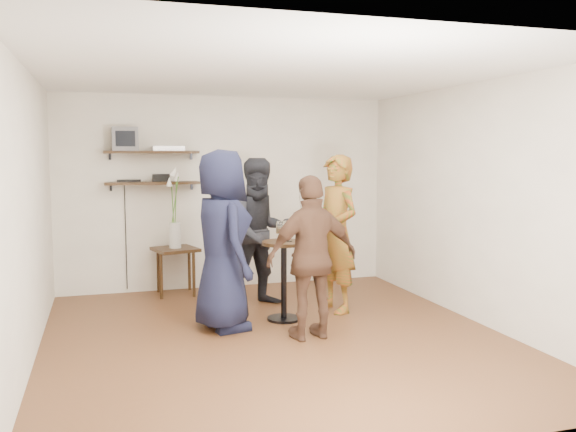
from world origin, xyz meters
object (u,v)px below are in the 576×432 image
at_px(radio, 161,178).
at_px(person_navy, 222,240).
at_px(person_brown, 312,258).
at_px(side_table, 175,256).
at_px(person_dark, 261,232).
at_px(person_plaid, 336,234).
at_px(crt_monitor, 125,139).
at_px(drinks_table, 284,270).
at_px(dvd_deck, 168,148).

relative_size(radio, person_navy, 0.12).
relative_size(radio, person_brown, 0.14).
xyz_separation_m(side_table, person_navy, (0.29, -1.71, 0.43)).
bearing_deg(person_dark, side_table, 131.89).
height_order(person_dark, person_navy, person_navy).
height_order(person_plaid, person_brown, person_plaid).
xyz_separation_m(crt_monitor, person_plaid, (2.28, -1.54, -1.11)).
bearing_deg(radio, crt_monitor, 180.00).
bearing_deg(person_brown, drinks_table, -90.00).
bearing_deg(person_plaid, person_dark, -140.39).
distance_m(side_table, drinks_table, 1.86).
height_order(crt_monitor, radio, crt_monitor).
xyz_separation_m(dvd_deck, person_navy, (0.34, -1.88, -0.96)).
height_order(dvd_deck, person_dark, dvd_deck).
height_order(person_plaid, person_dark, person_plaid).
height_order(drinks_table, person_navy, person_navy).
distance_m(crt_monitor, person_dark, 2.15).
relative_size(crt_monitor, drinks_table, 0.36).
relative_size(radio, person_dark, 0.12).
bearing_deg(drinks_table, side_table, 122.47).
xyz_separation_m(dvd_deck, person_dark, (0.98, -1.03, -1.01)).
relative_size(radio, side_table, 0.35).
xyz_separation_m(dvd_deck, person_plaid, (1.74, -1.54, -0.99)).
distance_m(drinks_table, person_dark, 0.79).
xyz_separation_m(side_table, person_dark, (0.93, -0.85, 0.38)).
bearing_deg(drinks_table, crt_monitor, 132.27).
height_order(dvd_deck, person_navy, dvd_deck).
bearing_deg(radio, drinks_table, -56.71).
xyz_separation_m(person_plaid, person_brown, (-0.62, -0.92, -0.10)).
height_order(dvd_deck, radio, dvd_deck).
relative_size(person_plaid, person_brown, 1.12).
bearing_deg(person_plaid, person_brown, -50.06).
height_order(crt_monitor, person_brown, crt_monitor).
bearing_deg(side_table, dvd_deck, 104.90).
xyz_separation_m(crt_monitor, person_navy, (0.88, -1.88, -1.08)).
height_order(crt_monitor, person_plaid, crt_monitor).
xyz_separation_m(drinks_table, person_dark, (-0.07, 0.72, 0.33)).
bearing_deg(side_table, drinks_table, -57.53).
bearing_deg(dvd_deck, person_navy, -79.87).
distance_m(drinks_table, person_plaid, 0.80).
height_order(person_plaid, person_navy, person_navy).
bearing_deg(drinks_table, dvd_deck, 120.93).
xyz_separation_m(crt_monitor, person_dark, (1.52, -1.03, -1.13)).
height_order(crt_monitor, person_dark, crt_monitor).
relative_size(dvd_deck, person_brown, 0.25).
xyz_separation_m(radio, side_table, (0.15, -0.17, -1.00)).
height_order(crt_monitor, side_table, crt_monitor).
height_order(radio, side_table, radio).
height_order(radio, person_dark, person_dark).
bearing_deg(drinks_table, person_dark, 95.60).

